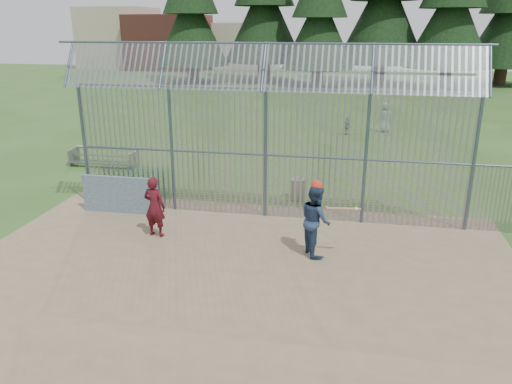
% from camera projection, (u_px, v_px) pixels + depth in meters
% --- Properties ---
extents(ground, '(120.00, 120.00, 0.00)m').
position_uv_depth(ground, '(241.00, 265.00, 12.59)').
color(ground, '#2D511E').
rests_on(ground, ground).
extents(dirt_infield, '(14.00, 10.00, 0.02)m').
position_uv_depth(dirt_infield, '(237.00, 274.00, 12.12)').
color(dirt_infield, '#756047').
rests_on(dirt_infield, ground).
extents(dugout_wall, '(2.50, 0.12, 1.20)m').
position_uv_depth(dugout_wall, '(120.00, 195.00, 15.92)').
color(dugout_wall, '#38566B').
rests_on(dugout_wall, dirt_infield).
extents(batter, '(1.04, 1.14, 1.89)m').
position_uv_depth(batter, '(315.00, 220.00, 12.93)').
color(batter, navy).
rests_on(batter, dirt_infield).
extents(onlooker, '(0.69, 0.50, 1.75)m').
position_uv_depth(onlooker, '(155.00, 207.00, 14.08)').
color(onlooker, maroon).
rests_on(onlooker, dirt_infield).
extents(bg_kid_standing, '(0.96, 0.78, 1.70)m').
position_uv_depth(bg_kid_standing, '(385.00, 117.00, 27.89)').
color(bg_kid_standing, slate).
rests_on(bg_kid_standing, ground).
extents(bg_kid_seated, '(0.61, 0.57, 1.01)m').
position_uv_depth(bg_kid_seated, '(347.00, 126.00, 27.29)').
color(bg_kid_seated, slate).
rests_on(bg_kid_seated, ground).
extents(batting_gear, '(1.28, 0.39, 0.71)m').
position_uv_depth(batting_gear, '(321.00, 190.00, 12.62)').
color(batting_gear, red).
rests_on(batting_gear, ground).
extents(trash_can, '(0.56, 0.56, 0.82)m').
position_uv_depth(trash_can, '(298.00, 189.00, 17.25)').
color(trash_can, gray).
rests_on(trash_can, ground).
extents(bleacher, '(3.00, 0.95, 0.72)m').
position_uv_depth(bleacher, '(104.00, 156.00, 21.38)').
color(bleacher, slate).
rests_on(bleacher, ground).
extents(backstop_fence, '(20.09, 0.81, 5.30)m').
position_uv_depth(backstop_fence, '(325.00, 147.00, 14.71)').
color(backstop_fence, '#47566B').
rests_on(backstop_fence, ground).
extents(distant_buildings, '(26.50, 10.50, 8.00)m').
position_uv_depth(distant_buildings, '(165.00, 41.00, 68.17)').
color(distant_buildings, brown).
rests_on(distant_buildings, ground).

